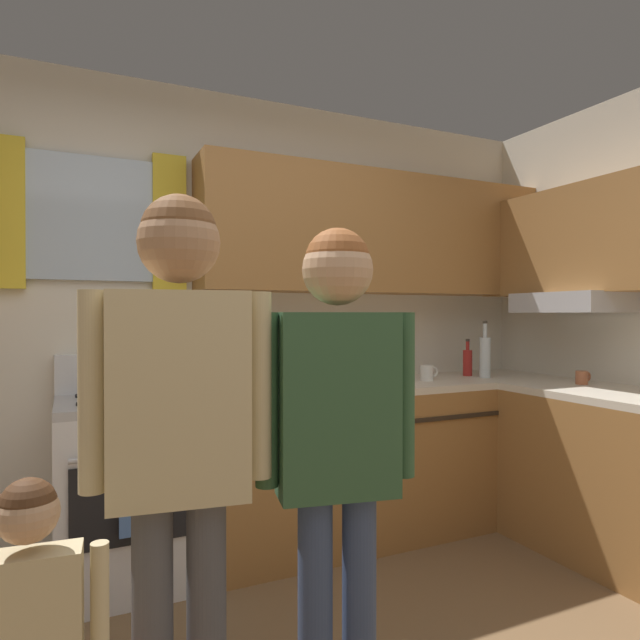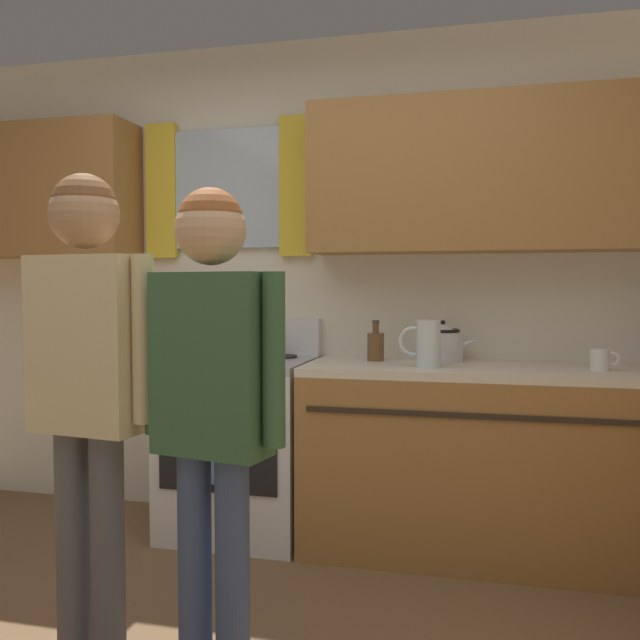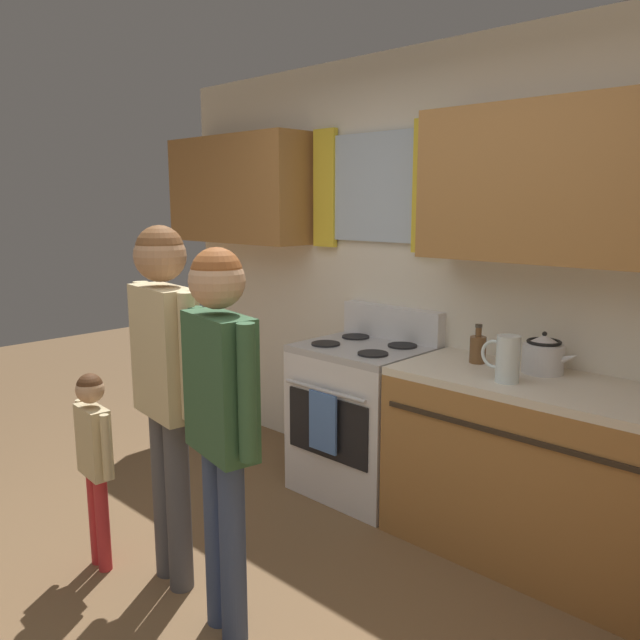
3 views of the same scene
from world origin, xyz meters
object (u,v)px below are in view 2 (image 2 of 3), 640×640
object	(u,v)px
stovetop_kettle	(443,342)
water_pitcher	(427,344)
adult_holding_child	(87,363)
bottle_squat_brown	(376,346)
adult_in_plaid	(212,383)
mug_ceramic_white	(601,360)
stove_oven	(241,442)

from	to	relation	value
stovetop_kettle	water_pitcher	size ratio (longest dim) A/B	1.24
water_pitcher	adult_holding_child	xyz separation A→B (m)	(-0.99, -1.20, 0.02)
bottle_squat_brown	adult_in_plaid	world-z (taller)	adult_in_plaid
mug_ceramic_white	water_pitcher	bearing A→B (deg)	-174.24
bottle_squat_brown	adult_in_plaid	bearing A→B (deg)	-99.92
mug_ceramic_white	adult_in_plaid	bearing A→B (deg)	-134.25
stove_oven	adult_holding_child	size ratio (longest dim) A/B	0.67
mug_ceramic_white	adult_holding_child	world-z (taller)	adult_holding_child
stove_oven	water_pitcher	xyz separation A→B (m)	(0.96, -0.13, 0.54)
adult_in_plaid	stove_oven	bearing A→B (deg)	107.25
mug_ceramic_white	adult_holding_child	bearing A→B (deg)	-143.82
stovetop_kettle	adult_in_plaid	size ratio (longest dim) A/B	0.17
stovetop_kettle	water_pitcher	world-z (taller)	water_pitcher
bottle_squat_brown	water_pitcher	distance (m)	0.35
mug_ceramic_white	stove_oven	bearing A→B (deg)	178.34
stovetop_kettle	adult_holding_child	bearing A→B (deg)	-125.30
mug_ceramic_white	adult_in_plaid	world-z (taller)	adult_in_plaid
mug_ceramic_white	bottle_squat_brown	bearing A→B (deg)	172.00
water_pitcher	stovetop_kettle	bearing A→B (deg)	77.97
mug_ceramic_white	water_pitcher	world-z (taller)	water_pitcher
stovetop_kettle	stove_oven	bearing A→B (deg)	-171.88
mug_ceramic_white	water_pitcher	distance (m)	0.77
bottle_squat_brown	stovetop_kettle	size ratio (longest dim) A/B	0.75
stovetop_kettle	adult_in_plaid	xyz separation A→B (m)	(-0.59, -1.53, -0.01)
stovetop_kettle	adult_holding_child	distance (m)	1.81
water_pitcher	adult_holding_child	distance (m)	1.55
mug_ceramic_white	adult_in_plaid	distance (m)	1.86
stove_oven	mug_ceramic_white	bearing A→B (deg)	-1.66
water_pitcher	adult_in_plaid	xyz separation A→B (m)	(-0.53, -1.25, -0.03)
stovetop_kettle	adult_in_plaid	world-z (taller)	adult_in_plaid
adult_holding_child	adult_in_plaid	bearing A→B (deg)	-6.37
stovetop_kettle	water_pitcher	xyz separation A→B (m)	(-0.06, -0.27, 0.02)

